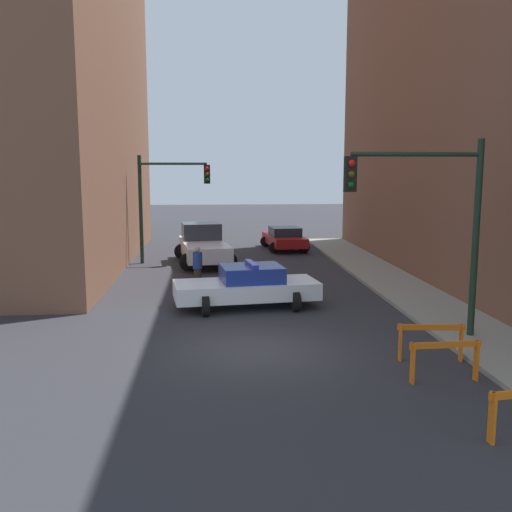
# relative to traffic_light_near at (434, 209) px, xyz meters

# --- Properties ---
(ground_plane) EXTENTS (120.00, 120.00, 0.00)m
(ground_plane) POSITION_rel_traffic_light_near_xyz_m (-4.73, -0.42, -3.53)
(ground_plane) COLOR #2D2D33
(sidewalk_right) EXTENTS (2.40, 44.00, 0.12)m
(sidewalk_right) POSITION_rel_traffic_light_near_xyz_m (1.47, -0.42, -3.47)
(sidewalk_right) COLOR gray
(sidewalk_right) RESTS_ON ground_plane
(traffic_light_near) EXTENTS (3.64, 0.35, 5.20)m
(traffic_light_near) POSITION_rel_traffic_light_near_xyz_m (0.00, 0.00, 0.00)
(traffic_light_near) COLOR black
(traffic_light_near) RESTS_ON sidewalk_right
(traffic_light_far) EXTENTS (3.44, 0.35, 5.20)m
(traffic_light_far) POSITION_rel_traffic_light_near_xyz_m (-8.03, 13.39, -0.13)
(traffic_light_far) COLOR black
(traffic_light_far) RESTS_ON ground_plane
(police_car) EXTENTS (4.90, 2.74, 1.52)m
(police_car) POSITION_rel_traffic_light_near_xyz_m (-4.60, 4.04, -2.81)
(police_car) COLOR white
(police_car) RESTS_ON ground_plane
(white_truck) EXTENTS (3.07, 5.61, 1.90)m
(white_truck) POSITION_rel_traffic_light_near_xyz_m (-6.15, 13.13, -2.62)
(white_truck) COLOR silver
(white_truck) RESTS_ON ground_plane
(parked_car_near) EXTENTS (2.52, 4.44, 1.31)m
(parked_car_near) POSITION_rel_traffic_light_near_xyz_m (-1.62, 17.53, -2.86)
(parked_car_near) COLOR maroon
(parked_car_near) RESTS_ON ground_plane
(pedestrian_crossing) EXTENTS (0.36, 0.36, 1.66)m
(pedestrian_crossing) POSITION_rel_traffic_light_near_xyz_m (-6.30, 7.00, -2.67)
(pedestrian_crossing) COLOR #382D23
(pedestrian_crossing) RESTS_ON ground_plane
(barrier_mid) EXTENTS (1.60, 0.23, 0.90)m
(barrier_mid) POSITION_rel_traffic_light_near_xyz_m (-0.81, -2.99, -2.91)
(barrier_mid) COLOR orange
(barrier_mid) RESTS_ON ground_plane
(barrier_back) EXTENTS (1.60, 0.32, 0.90)m
(barrier_back) POSITION_rel_traffic_light_near_xyz_m (-0.59, -1.63, -2.91)
(barrier_back) COLOR orange
(barrier_back) RESTS_ON ground_plane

